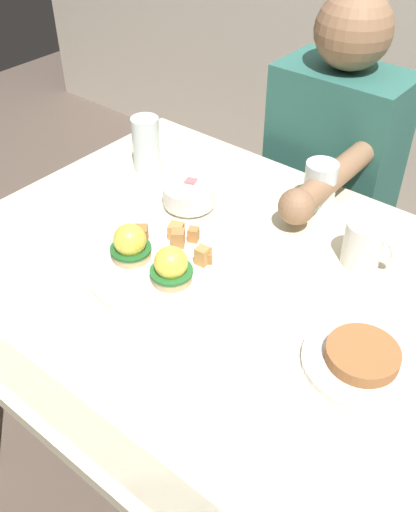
{
  "coord_description": "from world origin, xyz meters",
  "views": [
    {
      "loc": [
        0.5,
        -0.68,
        1.49
      ],
      "look_at": [
        -0.06,
        0.0,
        0.78
      ],
      "focal_mm": 40.38,
      "sensor_mm": 36.0,
      "label": 1
    }
  ],
  "objects_px": {
    "coffee_mug": "(365,242)",
    "diner_person": "(327,178)",
    "eggs_benedict_plate": "(154,261)",
    "water_glass_far": "(319,188)",
    "fruit_bowl": "(190,195)",
    "dining_table": "(229,321)",
    "side_plate": "(362,359)",
    "water_glass_near": "(146,147)"
  },
  "relations": [
    {
      "from": "coffee_mug",
      "to": "diner_person",
      "type": "bearing_deg",
      "value": 126.9
    },
    {
      "from": "eggs_benedict_plate",
      "to": "water_glass_far",
      "type": "bearing_deg",
      "value": 71.9
    },
    {
      "from": "coffee_mug",
      "to": "fruit_bowl",
      "type": "bearing_deg",
      "value": -170.48
    },
    {
      "from": "dining_table",
      "to": "side_plate",
      "type": "bearing_deg",
      "value": -4.46
    },
    {
      "from": "coffee_mug",
      "to": "water_glass_near",
      "type": "distance_m",
      "value": 0.6
    },
    {
      "from": "water_glass_near",
      "to": "water_glass_far",
      "type": "xyz_separation_m",
      "value": [
        0.42,
        0.13,
        -0.01
      ]
    },
    {
      "from": "eggs_benedict_plate",
      "to": "coffee_mug",
      "type": "height_order",
      "value": "coffee_mug"
    },
    {
      "from": "dining_table",
      "to": "diner_person",
      "type": "xyz_separation_m",
      "value": [
        -0.12,
        0.6,
        0.02
      ]
    },
    {
      "from": "side_plate",
      "to": "eggs_benedict_plate",
      "type": "bearing_deg",
      "value": -174.5
    },
    {
      "from": "eggs_benedict_plate",
      "to": "water_glass_near",
      "type": "relative_size",
      "value": 1.96
    },
    {
      "from": "eggs_benedict_plate",
      "to": "fruit_bowl",
      "type": "xyz_separation_m",
      "value": [
        -0.1,
        0.22,
        0.0
      ]
    },
    {
      "from": "water_glass_far",
      "to": "diner_person",
      "type": "distance_m",
      "value": 0.31
    },
    {
      "from": "dining_table",
      "to": "water_glass_far",
      "type": "relative_size",
      "value": 10.71
    },
    {
      "from": "water_glass_near",
      "to": "eggs_benedict_plate",
      "type": "bearing_deg",
      "value": -44.12
    },
    {
      "from": "diner_person",
      "to": "side_plate",
      "type": "bearing_deg",
      "value": -56.52
    },
    {
      "from": "water_glass_near",
      "to": "diner_person",
      "type": "xyz_separation_m",
      "value": [
        0.31,
        0.38,
        -0.15
      ]
    },
    {
      "from": "side_plate",
      "to": "diner_person",
      "type": "bearing_deg",
      "value": 123.48
    },
    {
      "from": "eggs_benedict_plate",
      "to": "side_plate",
      "type": "relative_size",
      "value": 1.35
    },
    {
      "from": "dining_table",
      "to": "fruit_bowl",
      "type": "distance_m",
      "value": 0.31
    },
    {
      "from": "coffee_mug",
      "to": "water_glass_far",
      "type": "distance_m",
      "value": 0.21
    },
    {
      "from": "coffee_mug",
      "to": "water_glass_far",
      "type": "height_order",
      "value": "water_glass_far"
    },
    {
      "from": "dining_table",
      "to": "eggs_benedict_plate",
      "type": "bearing_deg",
      "value": -155.31
    },
    {
      "from": "water_glass_far",
      "to": "diner_person",
      "type": "xyz_separation_m",
      "value": [
        -0.11,
        0.26,
        -0.14
      ]
    },
    {
      "from": "coffee_mug",
      "to": "water_glass_near",
      "type": "bearing_deg",
      "value": -179.49
    },
    {
      "from": "water_glass_far",
      "to": "diner_person",
      "type": "height_order",
      "value": "diner_person"
    },
    {
      "from": "coffee_mug",
      "to": "side_plate",
      "type": "relative_size",
      "value": 0.56
    },
    {
      "from": "water_glass_near",
      "to": "diner_person",
      "type": "distance_m",
      "value": 0.52
    },
    {
      "from": "water_glass_near",
      "to": "coffee_mug",
      "type": "bearing_deg",
      "value": 0.51
    },
    {
      "from": "water_glass_near",
      "to": "side_plate",
      "type": "distance_m",
      "value": 0.77
    },
    {
      "from": "diner_person",
      "to": "eggs_benedict_plate",
      "type": "bearing_deg",
      "value": -91.98
    },
    {
      "from": "eggs_benedict_plate",
      "to": "coffee_mug",
      "type": "relative_size",
      "value": 2.43
    },
    {
      "from": "water_glass_far",
      "to": "side_plate",
      "type": "bearing_deg",
      "value": -50.3
    },
    {
      "from": "coffee_mug",
      "to": "water_glass_near",
      "type": "xyz_separation_m",
      "value": [
        -0.6,
        -0.01,
        0.01
      ]
    },
    {
      "from": "dining_table",
      "to": "water_glass_far",
      "type": "height_order",
      "value": "water_glass_far"
    },
    {
      "from": "fruit_bowl",
      "to": "water_glass_near",
      "type": "bearing_deg",
      "value": 162.21
    },
    {
      "from": "diner_person",
      "to": "fruit_bowl",
      "type": "bearing_deg",
      "value": -104.88
    },
    {
      "from": "coffee_mug",
      "to": "side_plate",
      "type": "bearing_deg",
      "value": -62.41
    },
    {
      "from": "coffee_mug",
      "to": "water_glass_far",
      "type": "bearing_deg",
      "value": 145.53
    },
    {
      "from": "coffee_mug",
      "to": "eggs_benedict_plate",
      "type": "bearing_deg",
      "value": -137.04
    },
    {
      "from": "eggs_benedict_plate",
      "to": "diner_person",
      "type": "distance_m",
      "value": 0.68
    },
    {
      "from": "diner_person",
      "to": "water_glass_far",
      "type": "bearing_deg",
      "value": -67.03
    },
    {
      "from": "water_glass_far",
      "to": "diner_person",
      "type": "bearing_deg",
      "value": 112.97
    }
  ]
}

